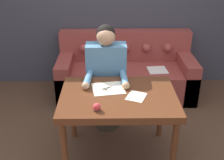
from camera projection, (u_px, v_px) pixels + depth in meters
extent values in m
plane|color=#4C3323|center=(120.00, 153.00, 3.09)|extent=(16.00, 16.00, 0.00)
cube|color=#383842|center=(116.00, 1.00, 4.13)|extent=(8.00, 0.06, 2.60)
cube|color=#562D19|center=(118.00, 98.00, 2.74)|extent=(1.13, 0.81, 0.07)
cylinder|color=#562D19|center=(65.00, 152.00, 2.59)|extent=(0.06, 0.06, 0.69)
cylinder|color=#562D19|center=(174.00, 151.00, 2.60)|extent=(0.06, 0.06, 0.69)
cylinder|color=#562D19|center=(73.00, 112.00, 3.21)|extent=(0.06, 0.06, 0.69)
cylinder|color=#562D19|center=(161.00, 111.00, 3.22)|extent=(0.06, 0.06, 0.69)
cube|color=brown|center=(126.00, 81.00, 4.19)|extent=(1.96, 0.85, 0.44)
cube|color=brown|center=(125.00, 45.00, 4.27)|extent=(1.96, 0.22, 0.46)
cube|color=brown|center=(66.00, 76.00, 4.14)|extent=(0.20, 0.85, 0.60)
cube|color=brown|center=(185.00, 76.00, 4.16)|extent=(0.20, 0.85, 0.60)
sphere|color=brown|center=(83.00, 48.00, 4.15)|extent=(0.13, 0.13, 0.13)
sphere|color=brown|center=(105.00, 48.00, 4.15)|extent=(0.13, 0.13, 0.13)
sphere|color=brown|center=(126.00, 48.00, 4.15)|extent=(0.13, 0.13, 0.13)
sphere|color=brown|center=(147.00, 48.00, 4.16)|extent=(0.13, 0.13, 0.13)
sphere|color=brown|center=(167.00, 48.00, 4.16)|extent=(0.13, 0.13, 0.13)
cube|color=white|center=(157.00, 70.00, 4.00)|extent=(0.29, 0.29, 0.00)
cylinder|color=#33281E|center=(107.00, 109.00, 3.45)|extent=(0.28, 0.28, 0.48)
cube|color=teal|center=(106.00, 69.00, 3.20)|extent=(0.45, 0.22, 0.60)
sphere|color=tan|center=(106.00, 37.00, 3.01)|extent=(0.20, 0.20, 0.20)
sphere|color=black|center=(106.00, 34.00, 3.03)|extent=(0.21, 0.21, 0.21)
cylinder|color=teal|center=(88.00, 79.00, 2.95)|extent=(0.10, 0.33, 0.07)
sphere|color=tan|center=(86.00, 86.00, 2.81)|extent=(0.08, 0.08, 0.08)
cylinder|color=teal|center=(124.00, 79.00, 2.96)|extent=(0.09, 0.33, 0.07)
sphere|color=tan|center=(126.00, 86.00, 2.81)|extent=(0.08, 0.08, 0.08)
cube|color=beige|center=(108.00, 88.00, 2.83)|extent=(0.35, 0.32, 0.00)
cube|color=beige|center=(136.00, 96.00, 2.69)|extent=(0.23, 0.24, 0.00)
cube|color=silver|center=(115.00, 85.00, 2.91)|extent=(0.10, 0.11, 0.00)
cube|color=black|center=(108.00, 88.00, 2.83)|extent=(0.06, 0.07, 0.00)
torus|color=black|center=(105.00, 90.00, 2.80)|extent=(0.04, 0.04, 0.01)
cube|color=silver|center=(116.00, 85.00, 2.89)|extent=(0.12, 0.08, 0.00)
cube|color=black|center=(107.00, 88.00, 2.84)|extent=(0.08, 0.05, 0.00)
torus|color=black|center=(103.00, 89.00, 2.82)|extent=(0.04, 0.04, 0.01)
cylinder|color=silver|center=(111.00, 87.00, 2.86)|extent=(0.01, 0.01, 0.01)
cylinder|color=#4C3828|center=(97.00, 110.00, 2.47)|extent=(0.06, 0.06, 0.01)
sphere|color=red|center=(97.00, 107.00, 2.45)|extent=(0.07, 0.07, 0.07)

